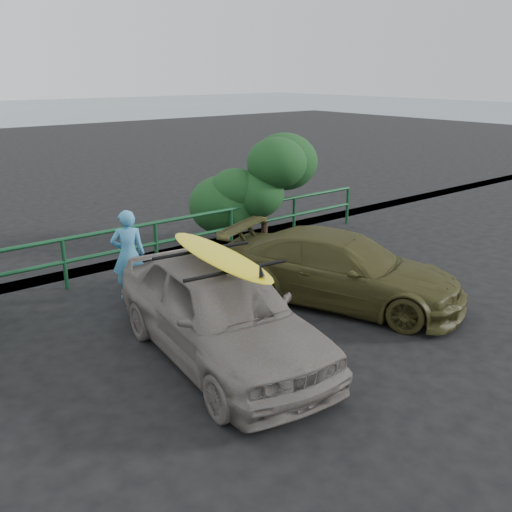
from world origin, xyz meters
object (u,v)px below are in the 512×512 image
(guardrail, at_px, (113,254))
(olive_vehicle, at_px, (341,269))
(sedan, at_px, (220,311))
(surfboard, at_px, (219,255))
(man, at_px, (128,255))

(guardrail, distance_m, olive_vehicle, 4.65)
(guardrail, bearing_deg, olive_vehicle, -54.93)
(sedan, xyz_separation_m, surfboard, (-0.00, 0.00, 0.84))
(sedan, height_order, olive_vehicle, sedan)
(sedan, bearing_deg, olive_vehicle, 14.18)
(guardrail, xyz_separation_m, man, (-0.23, -1.18, 0.32))
(man, relative_size, surfboard, 0.62)
(sedan, xyz_separation_m, olive_vehicle, (2.96, 0.36, -0.11))
(guardrail, distance_m, man, 1.25)
(man, xyz_separation_m, surfboard, (-0.06, -2.98, 0.75))
(man, bearing_deg, guardrail, -77.07)
(guardrail, relative_size, surfboard, 5.15)
(guardrail, relative_size, sedan, 3.18)
(guardrail, distance_m, sedan, 4.18)
(guardrail, bearing_deg, surfboard, -93.95)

